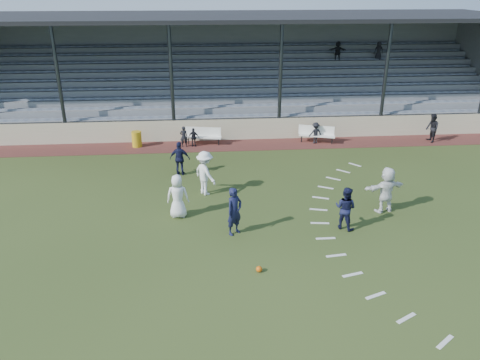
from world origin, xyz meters
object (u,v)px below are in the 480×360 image
object	(u,v)px
bench_right	(317,133)
trash_bin	(137,139)
football	(259,269)
player_navy_lead	(234,211)
player_white_lead	(178,196)
bench_left	(203,134)
official	(432,128)

from	to	relation	value
bench_right	trash_bin	bearing A→B (deg)	-162.72
football	player_navy_lead	world-z (taller)	player_navy_lead
football	player_white_lead	size ratio (longest dim) A/B	0.11
bench_left	player_navy_lead	xyz separation A→B (m)	(1.02, -10.18, 0.31)
bench_left	player_navy_lead	distance (m)	10.24
bench_left	trash_bin	world-z (taller)	bench_left
football	official	size ratio (longest dim) A/B	0.12
bench_left	trash_bin	xyz separation A→B (m)	(-3.65, -0.14, -0.14)
football	player_white_lead	distance (m)	4.86
bench_left	bench_right	xyz separation A→B (m)	(6.35, -0.24, 0.00)
bench_left	football	world-z (taller)	bench_left
bench_right	football	world-z (taller)	bench_right
bench_right	player_white_lead	xyz separation A→B (m)	(-7.40, -8.45, 0.28)
bench_right	official	bearing A→B (deg)	14.15
trash_bin	bench_left	bearing A→B (deg)	2.22
trash_bin	player_navy_lead	distance (m)	11.08
bench_left	bench_right	bearing A→B (deg)	8.64
trash_bin	player_white_lead	xyz separation A→B (m)	(2.60, -8.55, 0.42)
player_white_lead	official	size ratio (longest dim) A/B	1.09
bench_right	player_navy_lead	bearing A→B (deg)	-100.38
bench_right	football	distance (m)	13.33
official	player_white_lead	bearing A→B (deg)	-61.03
bench_right	player_white_lead	distance (m)	11.24
player_white_lead	football	bearing A→B (deg)	126.64
official	trash_bin	bearing A→B (deg)	-92.86
player_navy_lead	official	distance (m)	15.19
trash_bin	player_white_lead	size ratio (longest dim) A/B	0.49
trash_bin	player_navy_lead	xyz separation A→B (m)	(4.67, -10.04, 0.44)
trash_bin	player_navy_lead	bearing A→B (deg)	-65.07
player_white_lead	player_navy_lead	world-z (taller)	player_navy_lead
football	official	bearing A→B (deg)	46.98
bench_right	player_white_lead	world-z (taller)	player_white_lead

